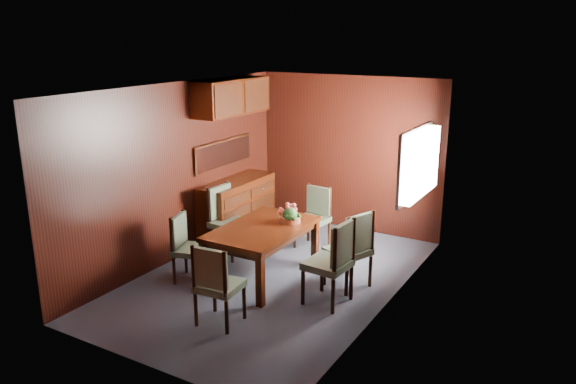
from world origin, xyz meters
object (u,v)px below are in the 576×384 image
Objects in this scene: chair_left_near at (187,244)px; flower_centerpiece at (290,212)px; chair_right_near at (334,258)px; sideboard at (237,209)px; chair_head at (216,281)px; dining_table at (262,234)px.

flower_centerpiece is at bearing 113.03° from chair_left_near.
chair_right_near is 3.64× the size of flower_centerpiece.
flower_centerpiece is at bearing -28.39° from sideboard.
chair_head is 1.61m from flower_centerpiece.
chair_left_near is at bearing -146.74° from dining_table.
chair_left_near is 1.90m from chair_right_near.
dining_table is 1.29m from chair_head.
sideboard reaches higher than chair_left_near.
dining_table is at bearing 84.37° from chair_right_near.
dining_table is 1.44× the size of chair_right_near.
chair_right_near reaches higher than chair_left_near.
sideboard is at bearing 175.55° from chair_left_near.
chair_left_near is 1.26m from chair_head.
chair_head is at bearing 146.10° from chair_right_near.
chair_right_near reaches higher than dining_table.
chair_left_near reaches higher than dining_table.
chair_right_near reaches higher than flower_centerpiece.
flower_centerpiece reaches higher than chair_left_near.
chair_head is 3.32× the size of flower_centerpiece.
chair_left_near is at bearing -140.46° from flower_centerpiece.
chair_left_near is 0.94× the size of chair_head.
dining_table is at bearing 95.83° from chair_head.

